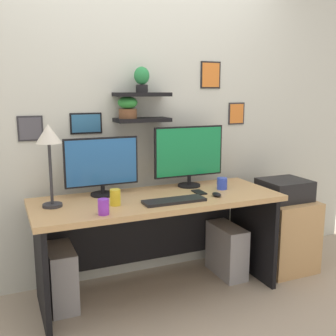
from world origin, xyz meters
TOP-DOWN VIEW (x-y plane):
  - ground_plane at (0.00, 0.00)m, footprint 8.00×8.00m
  - back_wall_assembly at (-0.00, 0.44)m, footprint 4.40×0.24m
  - desk at (0.00, 0.06)m, footprint 1.79×0.68m
  - monitor_left at (-0.35, 0.22)m, footprint 0.54×0.18m
  - monitor_right at (0.35, 0.22)m, footprint 0.59×0.18m
  - keyboard at (0.05, -0.17)m, footprint 0.44×0.14m
  - computer_mouse at (0.40, -0.15)m, footprint 0.06×0.09m
  - desk_lamp at (-0.74, 0.05)m, footprint 0.17×0.17m
  - cell_phone at (0.33, -0.01)m, footprint 0.08×0.14m
  - coffee_mug at (0.55, 0.02)m, footprint 0.08×0.08m
  - pen_cup at (-0.47, -0.25)m, footprint 0.07×0.07m
  - water_cup at (-0.34, -0.08)m, footprint 0.07×0.07m
  - drawer_cabinet at (1.15, 0.01)m, footprint 0.44×0.50m
  - printer at (1.15, 0.01)m, footprint 0.38×0.34m
  - computer_tower_left at (-0.70, 0.11)m, footprint 0.18×0.40m
  - computer_tower_right at (0.64, 0.07)m, footprint 0.18×0.40m

SIDE VIEW (x-z plane):
  - ground_plane at x=0.00m, z-range 0.00..0.00m
  - computer_tower_right at x=0.64m, z-range 0.00..0.42m
  - computer_tower_left at x=-0.70m, z-range 0.00..0.43m
  - drawer_cabinet at x=1.15m, z-range 0.00..0.61m
  - desk at x=0.00m, z-range 0.17..0.92m
  - printer at x=1.15m, z-range 0.61..0.78m
  - cell_phone at x=0.33m, z-range 0.75..0.76m
  - keyboard at x=0.05m, z-range 0.75..0.77m
  - computer_mouse at x=0.40m, z-range 0.75..0.78m
  - coffee_mug at x=0.55m, z-range 0.75..0.84m
  - pen_cup at x=-0.47m, z-range 0.75..0.85m
  - water_cup at x=-0.34m, z-range 0.75..0.86m
  - monitor_left at x=-0.35m, z-range 0.76..1.19m
  - monitor_right at x=0.35m, z-range 0.77..1.25m
  - desk_lamp at x=-0.74m, z-range 0.91..1.46m
  - back_wall_assembly at x=0.00m, z-range 0.00..2.70m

